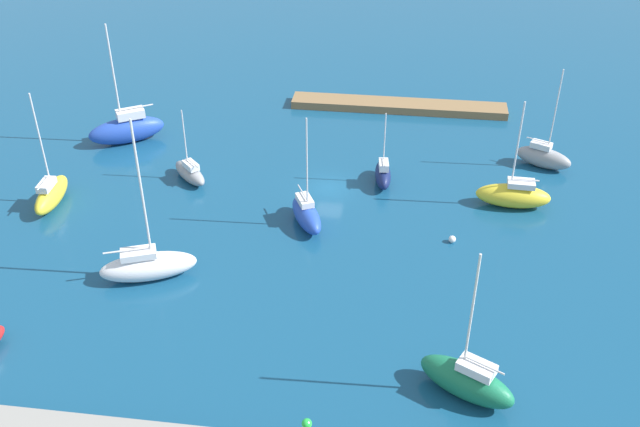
# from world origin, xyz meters

# --- Properties ---
(water) EXTENTS (160.00, 160.00, 0.00)m
(water) POSITION_xyz_m (0.00, 0.00, 0.00)
(water) COLOR navy
(water) RESTS_ON ground
(pier_dock) EXTENTS (24.46, 3.04, 0.89)m
(pier_dock) POSITION_xyz_m (-5.80, -18.41, 0.45)
(pier_dock) COLOR olive
(pier_dock) RESTS_ON ground
(sailboat_blue_inner_mooring) EXTENTS (7.95, 6.16, 12.77)m
(sailboat_blue_inner_mooring) POSITION_xyz_m (22.13, -6.65, 1.51)
(sailboat_blue_inner_mooring) COLOR #2347B2
(sailboat_blue_inner_mooring) RESTS_ON water
(sailboat_yellow_outer_mooring) EXTENTS (6.71, 2.58, 10.27)m
(sailboat_yellow_outer_mooring) POSITION_xyz_m (-16.85, 0.98, 1.18)
(sailboat_yellow_outer_mooring) COLOR yellow
(sailboat_yellow_outer_mooring) RESTS_ON water
(sailboat_gray_along_channel) EXTENTS (4.67, 4.77, 7.26)m
(sailboat_gray_along_channel) POSITION_xyz_m (13.43, 0.26, 0.86)
(sailboat_gray_along_channel) COLOR gray
(sailboat_gray_along_channel) RESTS_ON water
(sailboat_white_off_beacon) EXTENTS (7.82, 4.85, 13.73)m
(sailboat_white_off_beacon) POSITION_xyz_m (12.39, 15.39, 1.23)
(sailboat_white_off_beacon) COLOR white
(sailboat_white_off_beacon) RESTS_ON water
(sailboat_navy_far_north) EXTENTS (1.98, 4.84, 7.22)m
(sailboat_navy_far_north) POSITION_xyz_m (-4.95, -1.51, 1.05)
(sailboat_navy_far_north) COLOR #141E4C
(sailboat_navy_far_north) RESTS_ON water
(sailboat_green_mid_basin) EXTENTS (6.76, 5.01, 11.10)m
(sailboat_green_mid_basin) POSITION_xyz_m (-11.76, 24.47, 1.29)
(sailboat_green_mid_basin) COLOR #19724C
(sailboat_green_mid_basin) RESTS_ON water
(sailboat_blue_far_south) EXTENTS (4.19, 5.93, 10.37)m
(sailboat_blue_far_south) POSITION_xyz_m (1.25, 6.34, 1.08)
(sailboat_blue_far_south) COLOR #2347B2
(sailboat_blue_far_south) RESTS_ON water
(sailboat_yellow_near_pier) EXTENTS (2.01, 6.19, 10.82)m
(sailboat_yellow_near_pier) POSITION_xyz_m (24.60, 6.18, 1.17)
(sailboat_yellow_near_pier) COLOR yellow
(sailboat_yellow_near_pier) RESTS_ON water
(sailboat_gray_lone_north) EXTENTS (5.71, 3.95, 10.29)m
(sailboat_gray_lone_north) POSITION_xyz_m (-20.47, -6.85, 1.11)
(sailboat_gray_lone_north) COLOR gray
(sailboat_gray_lone_north) RESTS_ON water
(mooring_buoy_white) EXTENTS (0.61, 0.61, 0.61)m
(mooring_buoy_white) POSITION_xyz_m (-11.32, 7.43, 0.31)
(mooring_buoy_white) COLOR white
(mooring_buoy_white) RESTS_ON water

